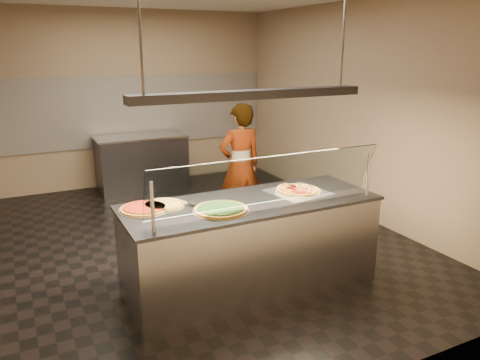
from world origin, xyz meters
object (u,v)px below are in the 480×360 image
serving_counter (251,245)px  half_pizza_sausage (307,188)px  half_pizza_pepperoni (289,190)px  prep_table (142,162)px  pizza_spinach (221,209)px  pizza_spatula (187,201)px  pizza_cheese (163,204)px  heat_lamp_housing (252,95)px  worker (240,166)px  perforated_tray (298,192)px  pizza_tomato (144,208)px  sneeze_guard (269,180)px

serving_counter → half_pizza_sausage: 0.83m
half_pizza_pepperoni → prep_table: bearing=97.5°
pizza_spinach → pizza_spatula: 0.37m
pizza_cheese → heat_lamp_housing: 1.31m
serving_counter → worker: size_ratio=1.50×
perforated_tray → half_pizza_sausage: half_pizza_sausage is taller
pizza_spatula → pizza_cheese: bearing=165.5°
serving_counter → half_pizza_sausage: size_ratio=5.35×
half_pizza_sausage → pizza_tomato: 1.67m
perforated_tray → half_pizza_pepperoni: size_ratio=1.28×
serving_counter → pizza_spatula: bearing=163.0°
sneeze_guard → half_pizza_pepperoni: (0.46, 0.38, -0.26)m
perforated_tray → half_pizza_pepperoni: 0.11m
half_pizza_sausage → pizza_spinach: 1.06m
serving_counter → heat_lamp_housing: 1.48m
worker → heat_lamp_housing: (-0.69, -1.64, 1.11)m
serving_counter → prep_table: size_ratio=1.67×
half_pizza_sausage → pizza_tomato: (-1.66, 0.17, -0.01)m
pizza_tomato → sneeze_guard: bearing=-29.1°
half_pizza_pepperoni → worker: size_ratio=0.28×
pizza_tomato → half_pizza_sausage: bearing=-5.9°
pizza_spinach → worker: (1.07, 1.77, -0.11)m
half_pizza_sausage → pizza_spatula: half_pizza_sausage is taller
half_pizza_pepperoni → pizza_spinach: half_pizza_pepperoni is taller
half_pizza_pepperoni → half_pizza_sausage: half_pizza_pepperoni is taller
perforated_tray → pizza_tomato: pizza_tomato is taller
pizza_spinach → pizza_cheese: size_ratio=1.26×
prep_table → worker: size_ratio=0.90×
pizza_spatula → prep_table: pizza_spatula is taller
perforated_tray → pizza_spinach: 0.96m
sneeze_guard → half_pizza_pepperoni: 0.65m
sneeze_guard → pizza_tomato: sneeze_guard is taller
perforated_tray → prep_table: 3.97m
half_pizza_pepperoni → pizza_tomato: size_ratio=1.00×
serving_counter → pizza_spinach: (-0.38, -0.13, 0.48)m
perforated_tray → pizza_cheese: 1.39m
perforated_tray → pizza_spinach: (-0.95, -0.17, 0.01)m
pizza_cheese → pizza_spatula: (0.22, -0.06, 0.01)m
pizza_spinach → pizza_cheese: bearing=139.5°
pizza_cheese → pizza_tomato: bearing=-171.7°
sneeze_guard → serving_counter: bearing=90.0°
perforated_tray → prep_table: (-0.62, 3.89, -0.47)m
pizza_spatula → sneeze_guard: bearing=-41.7°
half_pizza_pepperoni → heat_lamp_housing: size_ratio=0.20×
half_pizza_pepperoni → pizza_tomato: half_pizza_pepperoni is taller
half_pizza_pepperoni → pizza_tomato: (-1.45, 0.17, -0.02)m
half_pizza_pepperoni → worker: worker is taller
pizza_cheese → heat_lamp_housing: bearing=-16.4°
prep_table → heat_lamp_housing: bearing=-89.2°
sneeze_guard → worker: 2.14m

